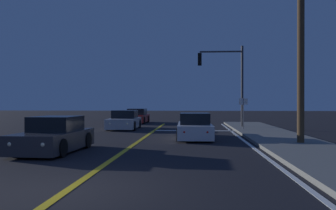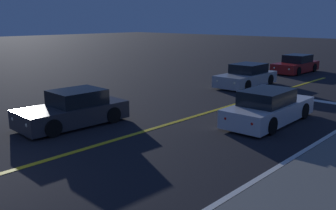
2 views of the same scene
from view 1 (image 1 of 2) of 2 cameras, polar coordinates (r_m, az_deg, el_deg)
ground_plane at (r=7.90m, az=-16.07°, el=-13.21°), size 160.00×160.00×0.00m
sidewalk_right at (r=16.88m, az=19.04°, el=-5.74°), size 3.20×32.47×0.15m
lane_line_center at (r=16.55m, az=-5.12°, el=-6.09°), size 0.20×30.67×0.01m
lane_line_edge_right at (r=16.51m, az=12.78°, el=-6.11°), size 0.16×30.67×0.01m
stop_bar at (r=23.82m, az=4.24°, el=-4.14°), size 5.36×0.50×0.01m
car_mid_block_charcoal at (r=14.15m, az=-17.85°, el=-4.84°), size 2.03×4.22×1.34m
car_following_oncoming_red at (r=33.23m, az=-5.04°, el=-1.89°), size 1.95×4.64×1.34m
car_lead_oncoming_white at (r=18.51m, az=4.30°, el=-3.62°), size 1.90×4.77×1.34m
car_parked_curb_silver at (r=25.56m, az=-7.02°, el=-2.55°), size 2.06×4.57×1.34m
traffic_signal_near_right at (r=26.24m, az=9.42°, el=4.92°), size 3.31×0.28×6.02m
utility_pole_right at (r=16.79m, az=20.61°, el=14.05°), size 1.88×0.30×11.25m
street_sign_corner at (r=23.47m, az=12.04°, el=-0.58°), size 0.56×0.12×2.20m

